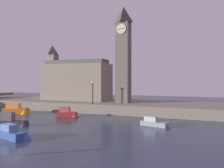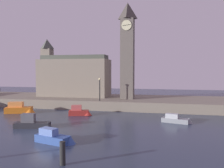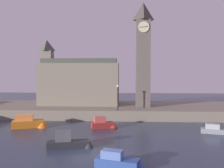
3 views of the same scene
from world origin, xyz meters
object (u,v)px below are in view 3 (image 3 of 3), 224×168
object	(u,v)px
clock_tower	(143,53)
parliament_hall	(78,82)
boat_tour_blue	(121,161)
boat_barge_dark	(72,142)
boat_dinghy_red	(104,124)
streetlamp	(118,94)
boat_patrol_orange	(31,123)
boat_cruiser_grey	(218,130)

from	to	relation	value
clock_tower	parliament_hall	distance (m)	11.98
clock_tower	boat_tour_blue	distance (m)	23.67
clock_tower	parliament_hall	bearing A→B (deg)	168.91
boat_tour_blue	boat_barge_dark	bearing A→B (deg)	135.62
parliament_hall	boat_dinghy_red	bearing A→B (deg)	-63.69
streetlamp	boat_barge_dark	size ratio (longest dim) A/B	0.80
boat_dinghy_red	parliament_hall	bearing A→B (deg)	116.31
parliament_hall	streetlamp	xyz separation A→B (m)	(6.98, -6.09, -1.53)
parliament_hall	boat_dinghy_red	xyz separation A→B (m)	(5.40, -10.91, -4.82)
streetlamp	boat_barge_dark	distance (m)	13.91
clock_tower	boat_patrol_orange	size ratio (longest dim) A/B	3.35
boat_barge_dark	boat_patrol_orange	bearing A→B (deg)	131.10
parliament_hall	boat_tour_blue	size ratio (longest dim) A/B	3.33
clock_tower	parliament_hall	size ratio (longest dim) A/B	1.24
boat_barge_dark	boat_patrol_orange	size ratio (longest dim) A/B	0.94
boat_dinghy_red	boat_cruiser_grey	distance (m)	13.46
clock_tower	boat_dinghy_red	size ratio (longest dim) A/B	4.62
boat_dinghy_red	boat_patrol_orange	size ratio (longest dim) A/B	0.73
boat_cruiser_grey	boat_barge_dark	bearing A→B (deg)	-159.00
boat_tour_blue	boat_patrol_orange	xyz separation A→B (m)	(-11.67, 12.59, 0.14)
boat_tour_blue	boat_patrol_orange	distance (m)	17.16
parliament_hall	boat_cruiser_grey	distance (m)	23.29
boat_dinghy_red	boat_tour_blue	xyz separation A→B (m)	(2.29, -12.67, -0.05)
clock_tower	streetlamp	world-z (taller)	clock_tower
streetlamp	clock_tower	bearing A→B (deg)	45.67
boat_patrol_orange	boat_dinghy_red	bearing A→B (deg)	0.50
parliament_hall	boat_patrol_orange	bearing A→B (deg)	-109.90
boat_tour_blue	clock_tower	bearing A→B (deg)	81.61
clock_tower	boat_barge_dark	size ratio (longest dim) A/B	3.59
streetlamp	boat_cruiser_grey	distance (m)	14.02
boat_tour_blue	boat_cruiser_grey	bearing A→B (deg)	43.91
streetlamp	boat_cruiser_grey	xyz separation A→B (m)	(11.71, -6.90, -3.42)
boat_cruiser_grey	boat_barge_dark	size ratio (longest dim) A/B	0.85
boat_tour_blue	boat_patrol_orange	world-z (taller)	boat_patrol_orange
boat_barge_dark	boat_tour_blue	bearing A→B (deg)	-44.38
streetlamp	parliament_hall	bearing A→B (deg)	138.89
clock_tower	boat_patrol_orange	xyz separation A→B (m)	(-14.83, -8.87, -9.34)
streetlamp	boat_dinghy_red	bearing A→B (deg)	-108.18
boat_tour_blue	boat_barge_dark	world-z (taller)	boat_barge_dark
boat_dinghy_red	boat_barge_dark	xyz separation A→B (m)	(-2.38, -8.10, -0.03)
parliament_hall	streetlamp	distance (m)	9.39
boat_dinghy_red	boat_barge_dark	distance (m)	8.44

